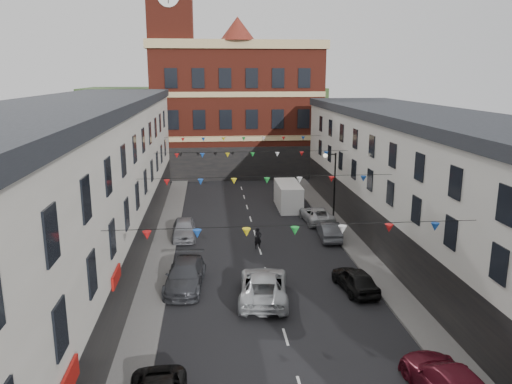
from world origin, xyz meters
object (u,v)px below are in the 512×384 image
object	(u,v)px
car_right_c	(450,384)
white_van	(288,196)
street_lamp	(332,178)
car_left_e	(184,229)
car_right_e	(329,231)
pedestrian	(258,238)
car_left_d	(185,275)
car_right_d	(355,280)
moving_car	(264,286)
car_right_f	(317,215)

from	to	relation	value
car_right_c	white_van	distance (m)	28.77
street_lamp	car_left_e	xyz separation A→B (m)	(-12.05, -2.64, -3.16)
car_right_c	car_right_e	bearing A→B (deg)	-95.82
car_right_e	car_right_c	bearing A→B (deg)	94.52
pedestrian	white_van	bearing A→B (deg)	49.65
street_lamp	car_left_d	world-z (taller)	street_lamp
car_right_d	moving_car	world-z (taller)	moving_car
car_right_d	car_left_d	bearing A→B (deg)	-16.03
car_left_d	car_right_c	distance (m)	15.65
moving_car	car_right_d	bearing A→B (deg)	-167.12
car_left_e	car_right_f	bearing A→B (deg)	15.01
street_lamp	car_left_e	world-z (taller)	street_lamp
street_lamp	car_left_d	xyz separation A→B (m)	(-11.56, -11.77, -3.15)
car_right_e	white_van	size ratio (longest dim) A/B	0.77
white_van	car_left_d	bearing A→B (deg)	-116.76
car_right_e	car_left_d	bearing A→B (deg)	41.32
car_right_e	moving_car	distance (m)	11.60
car_left_d	car_right_e	size ratio (longest dim) A/B	1.28
moving_car	pedestrian	size ratio (longest dim) A/B	3.62
car_left_d	moving_car	xyz separation A→B (m)	(4.41, -2.01, 0.03)
moving_car	street_lamp	bearing A→B (deg)	-110.73
car_right_d	white_van	xyz separation A→B (m)	(-0.99, 18.54, 0.49)
street_lamp	car_right_c	xyz separation A→B (m)	(-1.05, -23.37, -3.15)
car_right_d	white_van	bearing A→B (deg)	-94.71
car_left_d	car_right_e	bearing A→B (deg)	41.69
car_left_d	car_left_e	world-z (taller)	car_left_d
car_right_e	car_right_f	bearing A→B (deg)	-85.48
street_lamp	car_left_d	bearing A→B (deg)	-134.47
car_left_d	pedestrian	world-z (taller)	pedestrian
white_van	car_right_e	bearing A→B (deg)	-79.13
car_left_d	car_right_f	size ratio (longest dim) A/B	1.10
car_right_e	pedestrian	distance (m)	5.84
car_right_d	car_right_e	world-z (taller)	car_right_d
car_left_e	car_right_c	size ratio (longest dim) A/B	0.83
car_right_f	street_lamp	bearing A→B (deg)	147.14
car_right_f	car_right_d	bearing A→B (deg)	84.07
car_left_e	car_right_d	distance (m)	14.74
white_van	car_right_c	bearing A→B (deg)	-86.15
car_left_e	car_right_c	xyz separation A→B (m)	(11.00, -20.73, 0.02)
car_right_e	car_right_f	distance (m)	4.52
car_right_c	street_lamp	bearing A→B (deg)	-98.39
street_lamp	car_right_e	size ratio (longest dim) A/B	1.47
car_left_d	car_left_e	distance (m)	9.15
car_right_d	car_right_f	distance (m)	13.82
street_lamp	white_van	bearing A→B (deg)	117.23
moving_car	white_van	world-z (taller)	white_van
car_right_f	pedestrian	bearing A→B (deg)	44.75
car_right_e	car_right_f	size ratio (longest dim) A/B	0.86
car_left_d	moving_car	size ratio (longest dim) A/B	0.92
white_van	pedestrian	bearing A→B (deg)	-109.21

